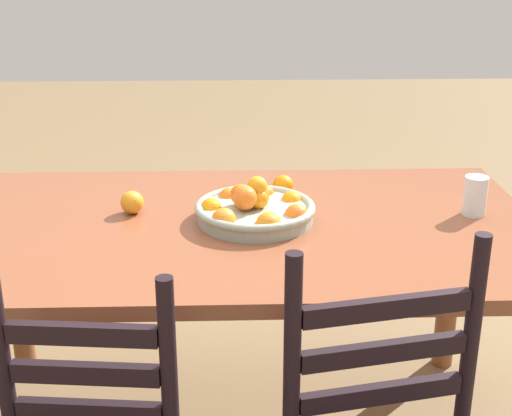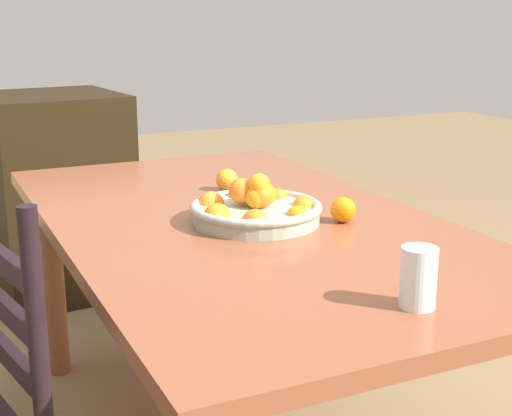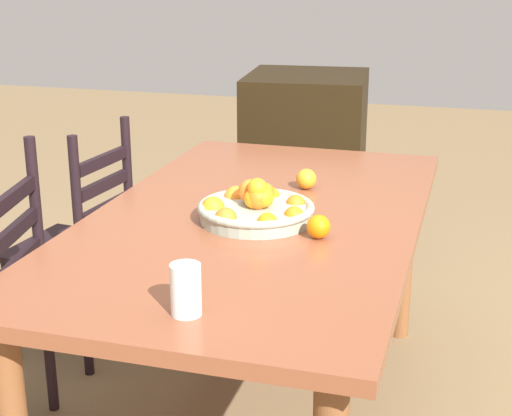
{
  "view_description": "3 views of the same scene",
  "coord_description": "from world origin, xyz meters",
  "px_view_note": "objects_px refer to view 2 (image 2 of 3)",
  "views": [
    {
      "loc": [
        0.0,
        1.96,
        1.55
      ],
      "look_at": [
        -0.06,
        -0.02,
        0.79
      ],
      "focal_mm": 50.94,
      "sensor_mm": 36.0,
      "label": 1
    },
    {
      "loc": [
        -1.76,
        0.79,
        1.29
      ],
      "look_at": [
        -0.06,
        -0.02,
        0.79
      ],
      "focal_mm": 51.3,
      "sensor_mm": 36.0,
      "label": 2
    },
    {
      "loc": [
        -2.19,
        -0.64,
        1.52
      ],
      "look_at": [
        -0.06,
        -0.02,
        0.79
      ],
      "focal_mm": 54.58,
      "sensor_mm": 36.0,
      "label": 3
    }
  ],
  "objects_px": {
    "dining_table": "(241,249)",
    "drinking_glass": "(418,278)",
    "cabinet": "(57,194)",
    "fruit_bowl": "(255,209)",
    "orange_loose_1": "(343,210)",
    "orange_loose_0": "(227,180)"
  },
  "relations": [
    {
      "from": "cabinet",
      "to": "fruit_bowl",
      "type": "xyz_separation_m",
      "value": [
        -1.71,
        -0.23,
        0.32
      ]
    },
    {
      "from": "dining_table",
      "to": "cabinet",
      "type": "height_order",
      "value": "cabinet"
    },
    {
      "from": "dining_table",
      "to": "orange_loose_1",
      "type": "xyz_separation_m",
      "value": [
        -0.16,
        -0.23,
        0.13
      ]
    },
    {
      "from": "fruit_bowl",
      "to": "cabinet",
      "type": "bearing_deg",
      "value": 7.59
    },
    {
      "from": "dining_table",
      "to": "orange_loose_0",
      "type": "bearing_deg",
      "value": -16.0
    },
    {
      "from": "fruit_bowl",
      "to": "orange_loose_1",
      "type": "xyz_separation_m",
      "value": [
        -0.1,
        -0.21,
        -0.0
      ]
    },
    {
      "from": "fruit_bowl",
      "to": "orange_loose_1",
      "type": "relative_size",
      "value": 5.16
    },
    {
      "from": "drinking_glass",
      "to": "fruit_bowl",
      "type": "bearing_deg",
      "value": 2.82
    },
    {
      "from": "cabinet",
      "to": "drinking_glass",
      "type": "bearing_deg",
      "value": -179.23
    },
    {
      "from": "cabinet",
      "to": "orange_loose_0",
      "type": "bearing_deg",
      "value": -172.8
    },
    {
      "from": "orange_loose_0",
      "to": "orange_loose_1",
      "type": "height_order",
      "value": "orange_loose_0"
    },
    {
      "from": "cabinet",
      "to": "fruit_bowl",
      "type": "distance_m",
      "value": 1.75
    },
    {
      "from": "fruit_bowl",
      "to": "drinking_glass",
      "type": "xyz_separation_m",
      "value": [
        -0.66,
        -0.03,
        0.02
      ]
    },
    {
      "from": "orange_loose_1",
      "to": "cabinet",
      "type": "bearing_deg",
      "value": 13.76
    },
    {
      "from": "orange_loose_1",
      "to": "drinking_glass",
      "type": "xyz_separation_m",
      "value": [
        -0.56,
        0.18,
        0.03
      ]
    },
    {
      "from": "cabinet",
      "to": "orange_loose_1",
      "type": "height_order",
      "value": "cabinet"
    },
    {
      "from": "fruit_bowl",
      "to": "orange_loose_0",
      "type": "xyz_separation_m",
      "value": [
        0.37,
        -0.07,
        -0.0
      ]
    },
    {
      "from": "dining_table",
      "to": "drinking_glass",
      "type": "height_order",
      "value": "drinking_glass"
    },
    {
      "from": "cabinet",
      "to": "drinking_glass",
      "type": "height_order",
      "value": "cabinet"
    },
    {
      "from": "orange_loose_0",
      "to": "orange_loose_1",
      "type": "bearing_deg",
      "value": -163.22
    },
    {
      "from": "dining_table",
      "to": "cabinet",
      "type": "bearing_deg",
      "value": 7.4
    },
    {
      "from": "dining_table",
      "to": "orange_loose_0",
      "type": "relative_size",
      "value": 25.42
    }
  ]
}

